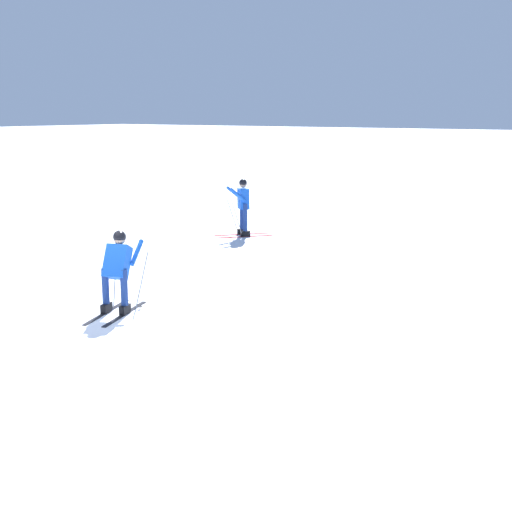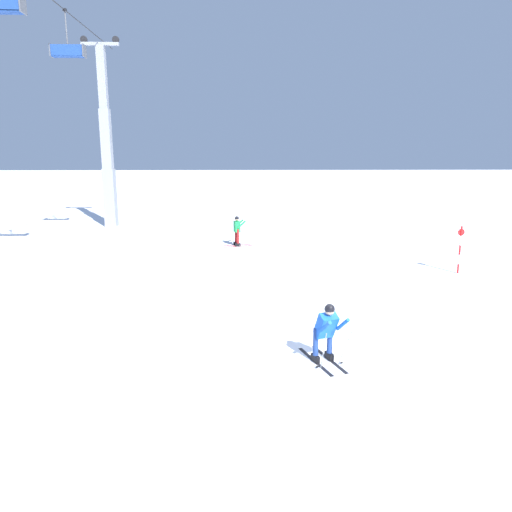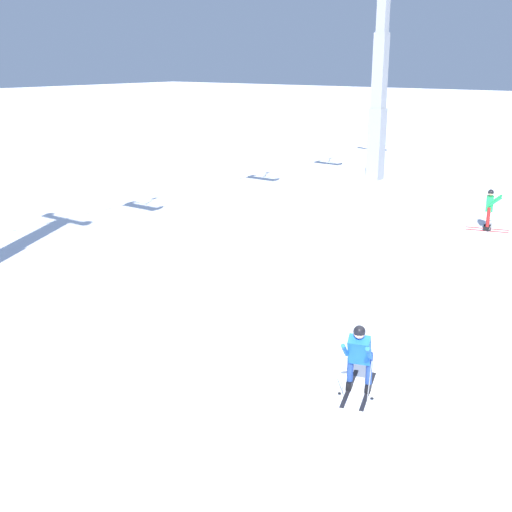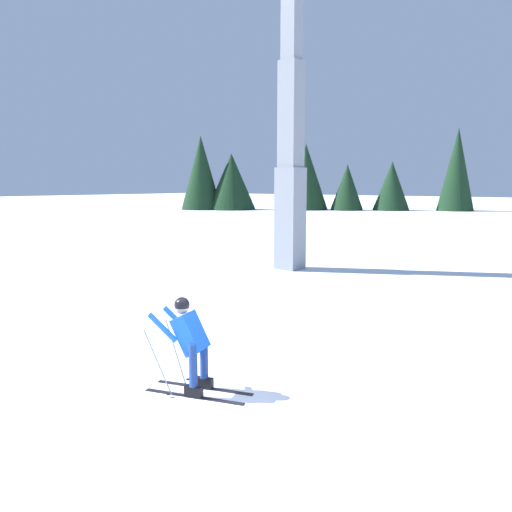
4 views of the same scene
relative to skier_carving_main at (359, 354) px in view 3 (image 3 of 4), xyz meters
The scene contains 4 objects.
ground_plane 1.22m from the skier_carving_main, ahead, with size 260.00×260.00×0.00m, color white.
skier_carving_main is the anchor object (origin of this frame).
lift_tower_far 24.84m from the skier_carving_main, 26.13° to the left, with size 0.75×2.44×12.10m.
skier_distant_uphill 14.77m from the skier_carving_main, ahead, with size 0.89×1.67×1.62m.
Camera 3 is at (-11.48, -5.28, 6.42)m, focal length 45.98 mm.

